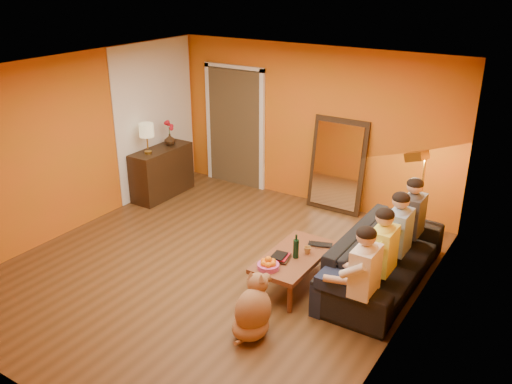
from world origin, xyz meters
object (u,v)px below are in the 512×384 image
Objects in this scene: mirror_frame at (338,165)px; coffee_table at (294,270)px; person_far_left at (364,279)px; wine_bottle at (296,246)px; sofa at (383,259)px; person_mid_left at (383,257)px; vase at (170,139)px; dog at (253,306)px; laptop at (320,246)px; person_far_right at (412,222)px; person_mid_right at (398,239)px; table_lamp at (147,139)px; tumbler at (307,250)px; floor_lamp at (420,204)px; sideboard at (162,172)px.

coffee_table is (0.53, -2.40, -0.55)m from mirror_frame.
person_far_left is 3.94× the size of wine_bottle.
sofa is at bearing 38.57° from wine_bottle.
person_mid_left reaches higher than vase.
mirror_frame reaches higher than wine_bottle.
wine_bottle is at bearing 72.84° from dog.
laptop is at bearing -19.27° from vase.
person_far_right is (1.05, 1.29, 0.40)m from coffee_table.
dog is 2.27× the size of wine_bottle.
person_mid_right reaches higher than vase.
person_far_right is 4.01× the size of laptop.
vase is (-3.44, 2.69, 0.60)m from dog.
laptop is (0.07, 1.46, 0.08)m from dog.
tumbler is at bearing -14.72° from table_lamp.
floor_lamp is 4.35m from vase.
wine_bottle is (0.05, -0.05, 0.37)m from coffee_table.
person_mid_left is 6.20× the size of vase.
tumbler reaches higher than coffee_table.
dog is at bearing -86.54° from wine_bottle.
table_lamp reaches higher than sideboard.
table_lamp is 4.41m from person_far_right.
mirror_frame is at bearing 144.88° from person_far_right.
person_far_right is at bearing -11.31° from sofa.
sofa is 1.93m from dog.
person_mid_left is (0.13, -0.45, 0.27)m from sofa.
person_mid_left is (1.05, 0.19, 0.40)m from coffee_table.
dog is at bearing -141.05° from person_far_left.
mirror_frame is 1.25× the size of person_far_right.
sofa is at bearing 33.20° from tumbler.
dog is (0.11, -1.11, 0.14)m from coffee_table.
floor_lamp is 2.97m from dog.
sideboard is 0.97× the size of coffee_table.
dog reaches higher than sofa.
sideboard is 3.63m from laptop.
mirror_frame is 7.72× the size of vase.
wine_bottle reaches higher than tumbler.
laptop is at bearing 62.48° from coffee_table.
table_lamp is at bearing -90.00° from vase.
person_far_right is at bearing 48.14° from dog.
wine_bottle is at bearing 128.57° from sofa.
person_far_left is 12.73× the size of tumbler.
dog is at bearing -111.24° from person_far_right.
tumbler is (3.44, -1.20, 0.04)m from sideboard.
table_lamp is at bearing 162.33° from wine_bottle.
mirror_frame is at bearing 105.90° from tumbler.
person_mid_left is 4.60m from vase.
mirror_frame is 1.29× the size of sideboard.
person_mid_left reaches higher than coffee_table.
dog reaches higher than tumbler.
sideboard is 4.21m from dog.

